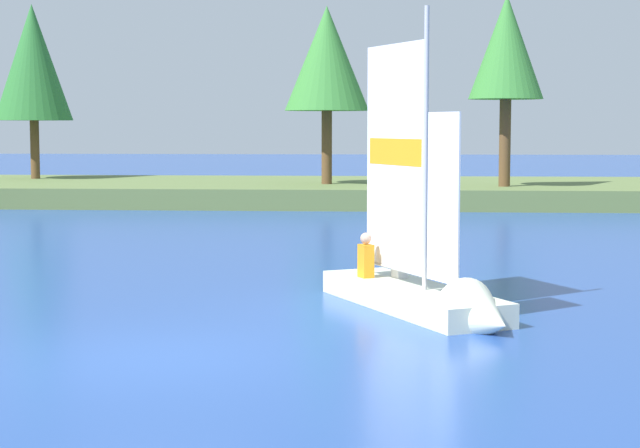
% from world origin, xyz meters
% --- Properties ---
extents(ground_plane, '(200.00, 200.00, 0.00)m').
position_xyz_m(ground_plane, '(0.00, 0.00, 0.00)').
color(ground_plane, '#234793').
extents(shore_bank, '(80.00, 10.62, 0.77)m').
position_xyz_m(shore_bank, '(0.00, 29.50, 0.39)').
color(shore_bank, '#5B703D').
rests_on(shore_bank, ground).
extents(shoreline_tree_left, '(3.31, 3.31, 7.48)m').
position_xyz_m(shoreline_tree_left, '(-12.46, 31.37, 5.74)').
color(shoreline_tree_left, brown).
rests_on(shoreline_tree_left, shore_bank).
extents(shoreline_tree_midleft, '(3.31, 3.31, 6.93)m').
position_xyz_m(shoreline_tree_midleft, '(0.41, 28.11, 5.64)').
color(shoreline_tree_midleft, brown).
rests_on(shoreline_tree_midleft, shore_bank).
extents(shoreline_tree_centre, '(2.79, 2.79, 7.16)m').
position_xyz_m(shoreline_tree_centre, '(7.22, 26.86, 5.92)').
color(shoreline_tree_centre, brown).
rests_on(shoreline_tree_centre, shore_bank).
extents(sailboat, '(3.41, 5.06, 5.33)m').
position_xyz_m(sailboat, '(3.75, 3.47, 0.41)').
color(sailboat, silver).
rests_on(sailboat, ground).
extents(channel_buoy, '(0.47, 0.47, 0.47)m').
position_xyz_m(channel_buoy, '(3.69, 11.20, 0.23)').
color(channel_buoy, yellow).
rests_on(channel_buoy, ground).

